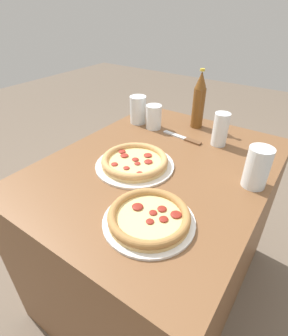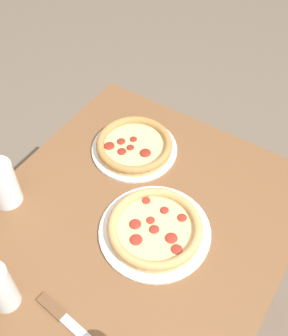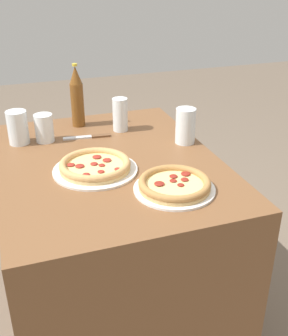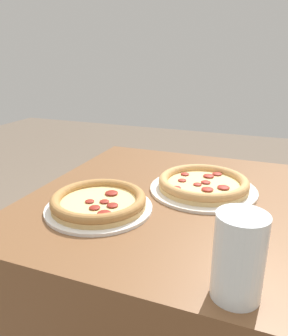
# 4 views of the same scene
# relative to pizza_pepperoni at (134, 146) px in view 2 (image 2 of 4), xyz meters

# --- Properties ---
(ground_plane) EXTENTS (8.00, 8.00, 0.00)m
(ground_plane) POSITION_rel_pizza_pepperoni_xyz_m (0.29, 0.14, -0.76)
(ground_plane) COLOR #6B5B4C
(table) EXTENTS (1.02, 0.79, 0.74)m
(table) POSITION_rel_pizza_pepperoni_xyz_m (0.29, 0.14, -0.39)
(table) COLOR brown
(table) RESTS_ON ground_plane
(pizza_pepperoni) EXTENTS (0.26, 0.26, 0.04)m
(pizza_pepperoni) POSITION_rel_pizza_pepperoni_xyz_m (0.00, 0.00, 0.00)
(pizza_pepperoni) COLOR white
(pizza_pepperoni) RESTS_ON table
(pizza_veggie) EXTENTS (0.30, 0.30, 0.04)m
(pizza_veggie) POSITION_rel_pizza_pepperoni_xyz_m (0.21, 0.21, -0.00)
(pizza_veggie) COLOR silver
(pizza_veggie) RESTS_ON table
(glass_mango_juice) EXTENTS (0.08, 0.08, 0.14)m
(glass_mango_juice) POSITION_rel_pizza_pepperoni_xyz_m (0.35, -0.19, 0.05)
(glass_mango_juice) COLOR white
(glass_mango_juice) RESTS_ON table
(glass_orange_juice) EXTENTS (0.06, 0.06, 0.14)m
(glass_orange_juice) POSITION_rel_pizza_pepperoni_xyz_m (0.56, 0.02, 0.04)
(glass_orange_juice) COLOR white
(glass_orange_juice) RESTS_ON table
(knife) EXTENTS (0.05, 0.20, 0.01)m
(knife) POSITION_rel_pizza_pepperoni_xyz_m (0.52, 0.16, -0.02)
(knife) COLOR brown
(knife) RESTS_ON table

